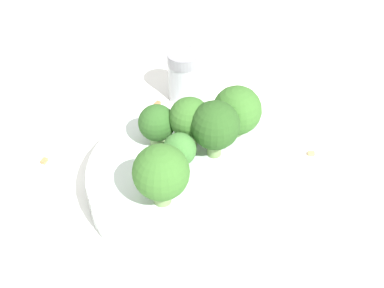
{
  "coord_description": "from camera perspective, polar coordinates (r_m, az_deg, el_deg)",
  "views": [
    {
      "loc": [
        0.02,
        0.37,
        0.4
      ],
      "look_at": [
        0.0,
        0.0,
        0.06
      ],
      "focal_mm": 50.0,
      "sensor_mm": 36.0,
      "label": 1
    }
  ],
  "objects": [
    {
      "name": "almond_crumb_2",
      "position": [
        0.59,
        12.62,
        -0.87
      ],
      "size": [
        0.01,
        0.01,
        0.01
      ],
      "primitive_type": "cube",
      "rotation": [
        0.0,
        0.0,
        6.21
      ],
      "color": "tan",
      "rests_on": "ground_plane"
    },
    {
      "name": "almond_crumb_0",
      "position": [
        0.59,
        -15.52,
        -1.61
      ],
      "size": [
        0.01,
        0.01,
        0.01
      ],
      "primitive_type": "cube",
      "rotation": [
        0.0,
        0.0,
        1.14
      ],
      "color": "#AD7F4C",
      "rests_on": "ground_plane"
    },
    {
      "name": "broccoli_floret_3",
      "position": [
        0.51,
        2.47,
        1.93
      ],
      "size": [
        0.05,
        0.05,
        0.06
      ],
      "color": "#7A9E5B",
      "rests_on": "bowl"
    },
    {
      "name": "broccoli_floret_4",
      "position": [
        0.53,
        -3.77,
        2.16
      ],
      "size": [
        0.04,
        0.04,
        0.05
      ],
      "color": "#84AD66",
      "rests_on": "bowl"
    },
    {
      "name": "broccoli_floret_0",
      "position": [
        0.47,
        -3.32,
        -3.14
      ],
      "size": [
        0.05,
        0.05,
        0.06
      ],
      "color": "#7A9E5B",
      "rests_on": "bowl"
    },
    {
      "name": "broccoli_floret_5",
      "position": [
        0.54,
        4.82,
        3.56
      ],
      "size": [
        0.05,
        0.05,
        0.06
      ],
      "color": "#84AD66",
      "rests_on": "bowl"
    },
    {
      "name": "ground_plane",
      "position": [
        0.54,
        0.0,
        -5.05
      ],
      "size": [
        3.0,
        3.0,
        0.0
      ],
      "primitive_type": "plane",
      "color": "white"
    },
    {
      "name": "broccoli_floret_2",
      "position": [
        0.52,
        0.1,
        2.7
      ],
      "size": [
        0.04,
        0.04,
        0.06
      ],
      "color": "#7A9E5B",
      "rests_on": "bowl"
    },
    {
      "name": "broccoli_floret_1",
      "position": [
        0.5,
        -1.34,
        -0.82
      ],
      "size": [
        0.03,
        0.03,
        0.04
      ],
      "color": "#84AD66",
      "rests_on": "bowl"
    },
    {
      "name": "almond_crumb_3",
      "position": [
        0.65,
        -3.71,
        4.44
      ],
      "size": [
        0.01,
        0.01,
        0.01
      ],
      "primitive_type": "cube",
      "rotation": [
        0.0,
        0.0,
        1.01
      ],
      "color": "olive",
      "rests_on": "ground_plane"
    },
    {
      "name": "pepper_shaker",
      "position": [
        0.65,
        -1.04,
        7.3
      ],
      "size": [
        0.04,
        0.04,
        0.06
      ],
      "color": "#B2B7BC",
      "rests_on": "ground_plane"
    },
    {
      "name": "bowl",
      "position": [
        0.53,
        0.0,
        -3.82
      ],
      "size": [
        0.21,
        0.21,
        0.03
      ],
      "primitive_type": "cylinder",
      "color": "silver",
      "rests_on": "ground_plane"
    }
  ]
}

